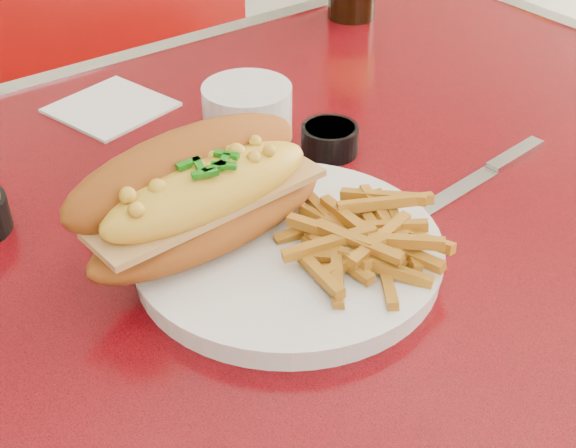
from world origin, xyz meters
TOP-DOWN VIEW (x-y plane):
  - diner_table at (0.00, 0.00)m, footprint 1.23×0.83m
  - booth_bench_far at (0.00, 0.81)m, footprint 1.20×0.51m
  - dinner_plate at (-0.05, -0.08)m, footprint 0.28×0.28m
  - mac_hoagie at (-0.10, -0.02)m, footprint 0.24×0.13m
  - fries_pile at (-0.00, -0.12)m, footprint 0.16×0.15m
  - fork at (-0.06, -0.07)m, footprint 0.06×0.13m
  - gravy_ramekin at (0.05, 0.14)m, footprint 0.13×0.13m
  - sauce_cup_right at (0.09, 0.05)m, footprint 0.08×0.08m
  - knife at (0.19, -0.08)m, footprint 0.23×0.04m
  - paper_napkin at (-0.05, 0.28)m, footprint 0.14×0.14m

SIDE VIEW (x-z plane):
  - booth_bench_far at x=0.00m, z-range -0.16..0.74m
  - diner_table at x=0.00m, z-range 0.22..0.99m
  - paper_napkin at x=-0.05m, z-range 0.77..0.77m
  - knife at x=0.19m, z-range 0.77..0.78m
  - dinner_plate at x=-0.05m, z-range 0.77..0.79m
  - sauce_cup_right at x=0.09m, z-range 0.77..0.80m
  - fork at x=-0.06m, z-range 0.79..0.79m
  - gravy_ramekin at x=0.05m, z-range 0.77..0.83m
  - fries_pile at x=0.00m, z-range 0.79..0.82m
  - mac_hoagie at x=-0.10m, z-range 0.78..0.88m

